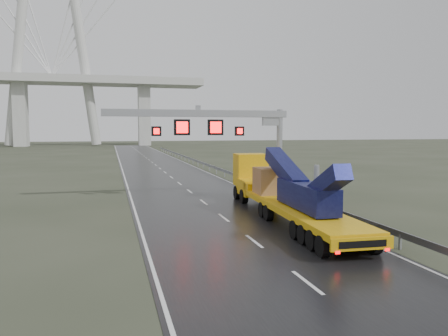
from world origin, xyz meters
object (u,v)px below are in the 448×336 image
object	(u,v)px
sign_gantry	(224,128)
exit_sign_pair	(333,185)
heavy_haul_truck	(277,189)
striped_barrier	(301,191)

from	to	relation	value
sign_gantry	exit_sign_pair	distance (m)	9.66
heavy_haul_truck	exit_sign_pair	distance (m)	5.70
heavy_haul_truck	exit_sign_pair	bearing A→B (deg)	25.65
sign_gantry	heavy_haul_truck	world-z (taller)	sign_gantry
sign_gantry	striped_barrier	world-z (taller)	sign_gantry
heavy_haul_truck	striped_barrier	size ratio (longest dim) A/B	16.30
sign_gantry	heavy_haul_truck	bearing A→B (deg)	-78.01
heavy_haul_truck	sign_gantry	bearing A→B (deg)	104.79
exit_sign_pair	striped_barrier	xyz separation A→B (m)	(-1.01, 3.40, -0.93)
heavy_haul_truck	striped_barrier	bearing A→B (deg)	55.73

